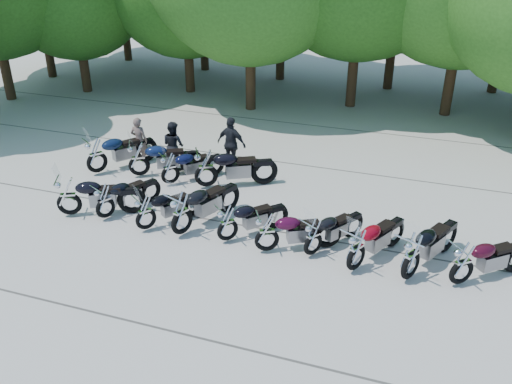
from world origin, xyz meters
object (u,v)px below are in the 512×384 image
(motorcycle_7, at_px, (357,248))
(motorcycle_13, at_px, (206,167))
(motorcycle_12, at_px, (170,168))
(motorcycle_8, at_px, (412,255))
(motorcycle_11, at_px, (138,158))
(rider_2, at_px, (232,144))
(motorcycle_5, at_px, (267,232))
(rider_0, at_px, (139,140))
(motorcycle_0, at_px, (68,195))
(motorcycle_3, at_px, (181,212))
(motorcycle_4, at_px, (227,222))
(motorcycle_1, at_px, (105,200))
(motorcycle_10, at_px, (96,154))
(motorcycle_9, at_px, (463,263))
(motorcycle_6, at_px, (313,236))
(motorcycle_2, at_px, (145,212))
(rider_1, at_px, (174,145))

(motorcycle_7, relative_size, motorcycle_13, 0.90)
(motorcycle_12, bearing_deg, motorcycle_8, -158.51)
(motorcycle_11, relative_size, rider_2, 1.31)
(motorcycle_5, relative_size, motorcycle_7, 0.96)
(rider_0, bearing_deg, motorcycle_11, 116.57)
(motorcycle_0, distance_m, motorcycle_3, 3.45)
(motorcycle_8, bearing_deg, motorcycle_4, 23.53)
(motorcycle_1, xyz_separation_m, motorcycle_8, (8.29, -0.22, 0.10))
(motorcycle_1, xyz_separation_m, motorcycle_3, (2.41, -0.11, 0.11))
(motorcycle_4, bearing_deg, motorcycle_3, 45.96)
(motorcycle_3, height_order, motorcycle_10, same)
(motorcycle_8, xyz_separation_m, motorcycle_9, (1.12, 0.16, -0.06))
(motorcycle_3, relative_size, motorcycle_7, 1.08)
(motorcycle_3, xyz_separation_m, motorcycle_5, (2.38, -0.07, -0.08))
(motorcycle_3, distance_m, rider_2, 4.45)
(motorcycle_0, distance_m, rider_2, 5.52)
(motorcycle_3, bearing_deg, motorcycle_9, -157.36)
(motorcycle_13, bearing_deg, motorcycle_4, -175.51)
(motorcycle_8, bearing_deg, motorcycle_6, 19.62)
(motorcycle_6, distance_m, motorcycle_11, 6.96)
(motorcycle_4, relative_size, motorcycle_5, 0.95)
(motorcycle_0, distance_m, motorcycle_2, 2.42)
(motorcycle_7, height_order, rider_0, rider_0)
(rider_0, distance_m, rider_2, 3.23)
(motorcycle_10, height_order, motorcycle_13, motorcycle_13)
(motorcycle_2, relative_size, motorcycle_6, 1.01)
(motorcycle_11, bearing_deg, motorcycle_2, -176.54)
(motorcycle_5, bearing_deg, rider_1, 20.46)
(motorcycle_2, height_order, motorcycle_12, motorcycle_12)
(motorcycle_5, bearing_deg, rider_2, 2.45)
(motorcycle_3, xyz_separation_m, motorcycle_8, (5.88, -0.11, -0.01))
(motorcycle_10, xyz_separation_m, motorcycle_12, (2.65, 0.03, -0.10))
(motorcycle_4, relative_size, motorcycle_12, 0.97)
(motorcycle_0, xyz_separation_m, motorcycle_1, (1.03, 0.21, -0.08))
(motorcycle_7, relative_size, rider_2, 1.26)
(motorcycle_4, height_order, motorcycle_12, motorcycle_12)
(motorcycle_6, bearing_deg, rider_0, 3.76)
(motorcycle_4, xyz_separation_m, motorcycle_13, (-1.78, 2.72, 0.13))
(motorcycle_3, bearing_deg, motorcycle_0, 23.80)
(motorcycle_7, height_order, motorcycle_12, motorcycle_7)
(motorcycle_2, bearing_deg, motorcycle_10, -3.23)
(motorcycle_2, xyz_separation_m, motorcycle_10, (-3.31, 2.71, 0.11))
(motorcycle_3, height_order, rider_0, rider_0)
(motorcycle_0, height_order, motorcycle_9, motorcycle_0)
(motorcycle_9, xyz_separation_m, rider_0, (-10.49, 3.89, 0.18))
(motorcycle_8, bearing_deg, motorcycle_13, 1.48)
(motorcycle_5, xyz_separation_m, motorcycle_12, (-4.07, 2.72, -0.01))
(motorcycle_4, relative_size, motorcycle_6, 1.01)
(motorcycle_10, bearing_deg, motorcycle_11, -136.70)
(motorcycle_2, bearing_deg, motorcycle_9, -142.96)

